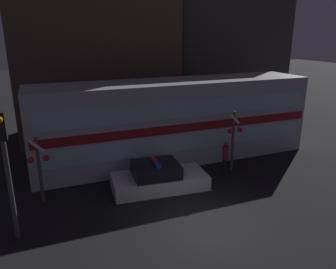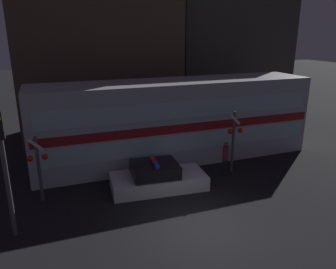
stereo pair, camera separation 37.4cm
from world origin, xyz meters
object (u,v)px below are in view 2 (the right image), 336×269
at_px(police_car, 157,178).
at_px(crossing_signal_near, 234,137).
at_px(train, 176,121).
at_px(traffic_light_corner, 3,157).
at_px(pedestrian, 225,159).

bearing_deg(police_car, crossing_signal_near, 10.55).
distance_m(train, traffic_light_corner, 9.41).
bearing_deg(train, crossing_signal_near, -54.86).
distance_m(police_car, traffic_light_corner, 6.55).
xyz_separation_m(crossing_signal_near, traffic_light_corner, (-9.95, -2.14, 1.10)).
bearing_deg(police_car, pedestrian, 6.94).
bearing_deg(crossing_signal_near, traffic_light_corner, -167.88).
height_order(train, crossing_signal_near, train).
bearing_deg(train, police_car, -124.26).
bearing_deg(pedestrian, traffic_light_corner, -168.78).
xyz_separation_m(pedestrian, crossing_signal_near, (0.59, 0.28, 0.93)).
height_order(police_car, crossing_signal_near, crossing_signal_near).
relative_size(police_car, crossing_signal_near, 1.41).
distance_m(pedestrian, crossing_signal_near, 1.13).
bearing_deg(crossing_signal_near, police_car, -174.56).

